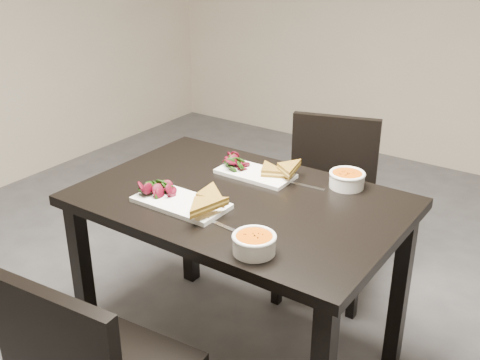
{
  "coord_description": "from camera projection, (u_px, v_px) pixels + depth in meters",
  "views": [
    {
      "loc": [
        0.95,
        -1.67,
        1.69
      ],
      "look_at": [
        -0.16,
        -0.08,
        0.82
      ],
      "focal_mm": 43.17,
      "sensor_mm": 36.0,
      "label": 1
    }
  ],
  "objects": [
    {
      "name": "salad_near",
      "position": [
        160.0,
        188.0,
        2.13
      ],
      "size": [
        0.11,
        0.1,
        0.05
      ],
      "primitive_type": null,
      "color": "black",
      "rests_on": "plate_near"
    },
    {
      "name": "soup_bowl_near",
      "position": [
        254.0,
        242.0,
        1.78
      ],
      "size": [
        0.14,
        0.14,
        0.06
      ],
      "color": "white",
      "rests_on": "table"
    },
    {
      "name": "plate_far",
      "position": [
        255.0,
        174.0,
        2.34
      ],
      "size": [
        0.31,
        0.16,
        0.02
      ],
      "primitive_type": "cube",
      "color": "white",
      "rests_on": "table"
    },
    {
      "name": "sandwich_near",
      "position": [
        197.0,
        197.0,
        2.06
      ],
      "size": [
        0.19,
        0.15,
        0.06
      ],
      "primitive_type": null,
      "rotation": [
        0.0,
        0.0,
        0.1
      ],
      "color": "#A87D23",
      "rests_on": "plate_near"
    },
    {
      "name": "chair_far",
      "position": [
        328.0,
        195.0,
        2.78
      ],
      "size": [
        0.52,
        0.52,
        0.85
      ],
      "rotation": [
        0.0,
        0.0,
        0.3
      ],
      "color": "black",
      "rests_on": "ground"
    },
    {
      "name": "plate_near",
      "position": [
        181.0,
        203.0,
        2.09
      ],
      "size": [
        0.35,
        0.17,
        0.02
      ],
      "primitive_type": "cube",
      "color": "white",
      "rests_on": "table"
    },
    {
      "name": "salad_far",
      "position": [
        235.0,
        162.0,
        2.38
      ],
      "size": [
        0.1,
        0.09,
        0.04
      ],
      "primitive_type": null,
      "color": "black",
      "rests_on": "plate_far"
    },
    {
      "name": "ground",
      "position": [
        280.0,
        359.0,
        2.44
      ],
      "size": [
        5.0,
        5.0,
        0.0
      ],
      "primitive_type": "plane",
      "color": "#47474C",
      "rests_on": "ground"
    },
    {
      "name": "cutlery_near",
      "position": [
        233.0,
        230.0,
        1.92
      ],
      "size": [
        0.18,
        0.04,
        0.0
      ],
      "primitive_type": "cube",
      "rotation": [
        0.0,
        0.0,
        -0.12
      ],
      "color": "silver",
      "rests_on": "table"
    },
    {
      "name": "cutlery_far",
      "position": [
        303.0,
        185.0,
        2.25
      ],
      "size": [
        0.18,
        0.03,
        0.0
      ],
      "primitive_type": "cube",
      "rotation": [
        0.0,
        0.0,
        0.07
      ],
      "color": "silver",
      "rests_on": "table"
    },
    {
      "name": "soup_bowl_far",
      "position": [
        347.0,
        179.0,
        2.23
      ],
      "size": [
        0.14,
        0.14,
        0.06
      ],
      "color": "white",
      "rests_on": "table"
    },
    {
      "name": "table",
      "position": [
        240.0,
        220.0,
        2.2
      ],
      "size": [
        1.2,
        0.8,
        0.75
      ],
      "color": "black",
      "rests_on": "ground"
    },
    {
      "name": "sandwich_far",
      "position": [
        267.0,
        171.0,
        2.28
      ],
      "size": [
        0.19,
        0.17,
        0.05
      ],
      "primitive_type": null,
      "rotation": [
        0.0,
        0.0,
        0.42
      ],
      "color": "#A87D23",
      "rests_on": "plate_far"
    }
  ]
}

